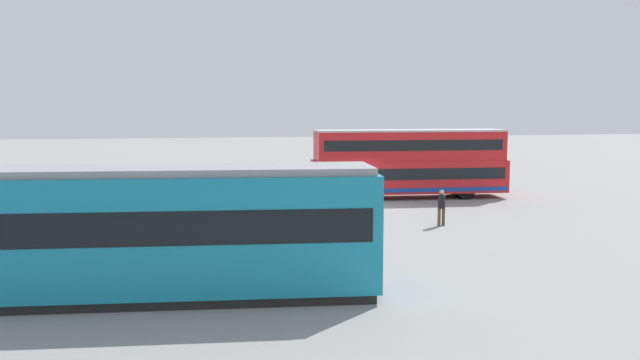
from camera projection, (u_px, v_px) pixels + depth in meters
name	position (u px, v px, depth m)	size (l,w,h in m)	color
ground_plane	(363.00, 206.00, 35.25)	(160.00, 160.00, 0.00)	gray
double_decker_bus	(409.00, 163.00, 38.35)	(11.25, 2.99, 3.94)	red
tram_yellow	(117.00, 232.00, 18.10)	(14.37, 3.70, 3.64)	teal
pedestrian_near_railing	(328.00, 199.00, 31.04)	(0.43, 0.43, 1.67)	#4C3F2D
pedestrian_crossing	(441.00, 205.00, 29.45)	(0.37, 0.37, 1.60)	#4C3F2D
pedestrian_railing	(270.00, 214.00, 28.24)	(7.69, 0.71, 1.08)	gray
info_sign	(190.00, 191.00, 27.73)	(1.08, 0.38, 2.54)	slate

